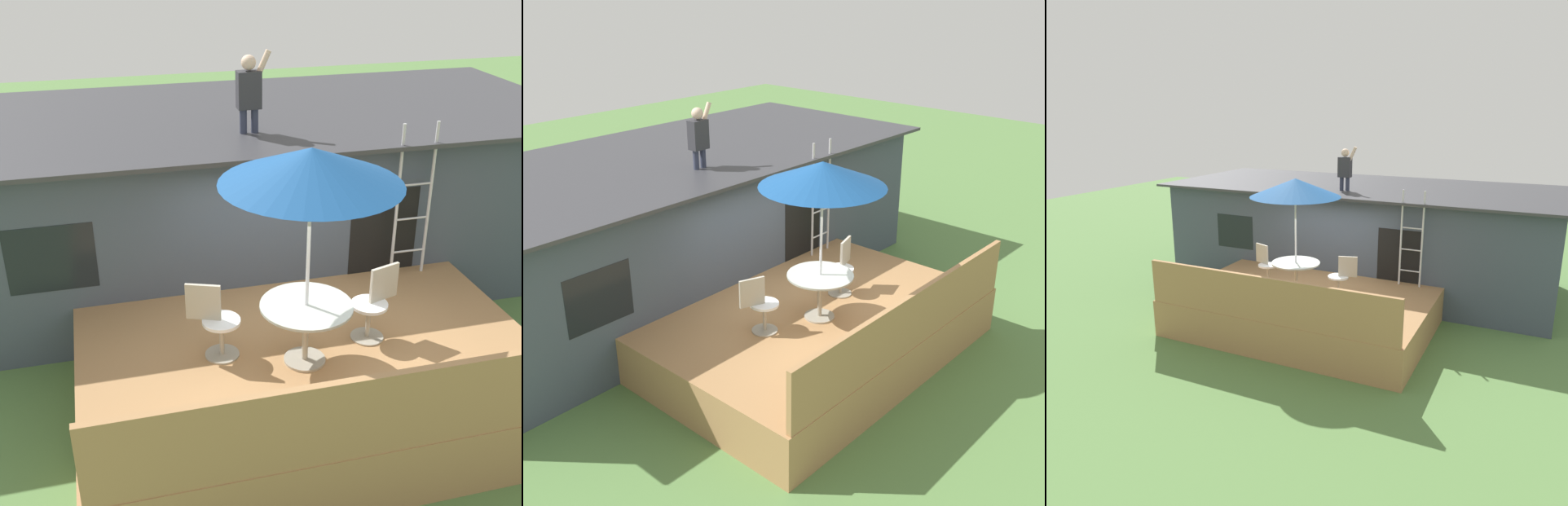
# 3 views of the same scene
# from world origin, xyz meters

# --- Properties ---
(ground_plane) EXTENTS (40.00, 40.00, 0.00)m
(ground_plane) POSITION_xyz_m (0.00, 0.00, 0.00)
(ground_plane) COLOR #567F42
(house) EXTENTS (10.50, 4.50, 2.71)m
(house) POSITION_xyz_m (0.00, 3.60, 1.36)
(house) COLOR #424C5B
(house) RESTS_ON ground
(deck) EXTENTS (5.41, 3.74, 0.80)m
(deck) POSITION_xyz_m (0.00, 0.00, 0.40)
(deck) COLOR #A87A4C
(deck) RESTS_ON ground
(deck_railing) EXTENTS (5.31, 0.08, 0.90)m
(deck_railing) POSITION_xyz_m (0.00, -1.82, 1.25)
(deck_railing) COLOR #A87A4C
(deck_railing) RESTS_ON deck
(patio_table) EXTENTS (1.04, 1.04, 0.74)m
(patio_table) POSITION_xyz_m (-0.14, -0.24, 1.39)
(patio_table) COLOR #A59E8C
(patio_table) RESTS_ON deck
(patio_umbrella) EXTENTS (1.90, 1.90, 2.54)m
(patio_umbrella) POSITION_xyz_m (-0.14, -0.24, 3.15)
(patio_umbrella) COLOR silver
(patio_umbrella) RESTS_ON deck
(step_ladder) EXTENTS (0.52, 0.04, 2.20)m
(step_ladder) POSITION_xyz_m (1.93, 1.43, 1.90)
(step_ladder) COLOR silver
(step_ladder) RESTS_ON deck
(person_figure) EXTENTS (0.47, 0.20, 1.11)m
(person_figure) POSITION_xyz_m (-0.10, 2.49, 3.32)
(person_figure) COLOR #33384C
(person_figure) RESTS_ON house
(patio_chair_left) EXTENTS (0.60, 0.44, 0.92)m
(patio_chair_left) POSITION_xyz_m (-1.10, 0.13, 1.26)
(patio_chair_left) COLOR #A59E8C
(patio_chair_left) RESTS_ON deck
(patio_chair_right) EXTENTS (0.61, 0.44, 0.92)m
(patio_chair_right) POSITION_xyz_m (0.81, 0.04, 1.26)
(patio_chair_right) COLOR #A59E8C
(patio_chair_right) RESTS_ON deck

